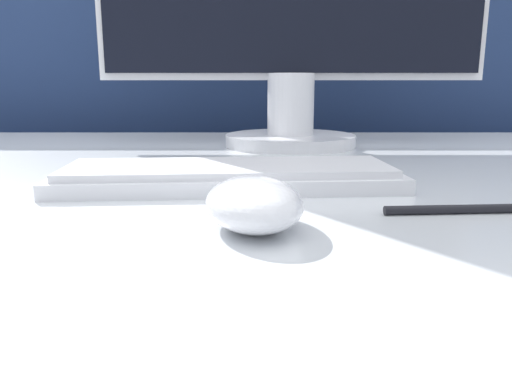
# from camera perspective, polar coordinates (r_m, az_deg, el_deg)

# --- Properties ---
(partition_panel) EXTENTS (5.00, 0.03, 1.11)m
(partition_panel) POSITION_cam_1_polar(r_m,az_deg,el_deg) (1.29, -2.64, -0.40)
(partition_panel) COLOR navy
(partition_panel) RESTS_ON ground_plane
(computer_mouse_near) EXTENTS (0.09, 0.12, 0.04)m
(computer_mouse_near) POSITION_cam_1_polar(r_m,az_deg,el_deg) (0.39, -0.02, -1.33)
(computer_mouse_near) COLOR white
(computer_mouse_near) RESTS_ON desk
(keyboard) EXTENTS (0.38, 0.15, 0.02)m
(keyboard) POSITION_cam_1_polar(r_m,az_deg,el_deg) (0.55, -2.93, 1.88)
(keyboard) COLOR white
(keyboard) RESTS_ON desk
(pen) EXTENTS (0.14, 0.02, 0.01)m
(pen) POSITION_cam_1_polar(r_m,az_deg,el_deg) (0.47, 22.70, -1.85)
(pen) COLOR black
(pen) RESTS_ON desk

